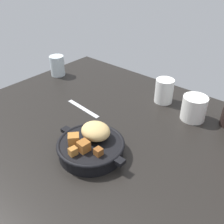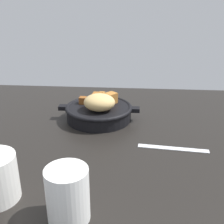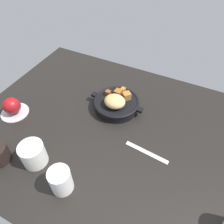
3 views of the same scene
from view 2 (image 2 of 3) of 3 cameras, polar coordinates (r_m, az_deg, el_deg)
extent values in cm
cube|color=black|center=(74.05, -1.81, -6.25)|extent=(112.94, 88.46, 2.40)
cylinder|color=black|center=(83.90, -2.68, -0.20)|extent=(19.08, 19.08, 4.15)
torus|color=black|center=(83.25, -2.70, 0.91)|extent=(19.90, 19.90, 1.20)
cube|color=black|center=(85.34, -9.87, 0.93)|extent=(2.64, 2.40, 1.20)
cube|color=black|center=(82.72, 4.71, 0.49)|extent=(2.64, 2.40, 1.20)
ellipsoid|color=tan|center=(79.61, -2.58, 1.98)|extent=(8.94, 7.94, 4.78)
cube|color=#935623|center=(85.99, -2.99, 2.91)|extent=(3.12, 3.23, 2.98)
cube|color=brown|center=(85.55, -5.93, 2.39)|extent=(2.21, 2.18, 2.06)
cube|color=#A86B2D|center=(85.39, -0.22, 2.87)|extent=(4.30, 4.32, 3.17)
cube|color=#A86B2D|center=(88.89, -2.11, 3.33)|extent=(2.11, 2.47, 2.23)
cube|color=silver|center=(70.30, 12.30, -7.20)|extent=(17.08, 3.24, 0.36)
cylinder|color=white|center=(47.70, -8.98, -16.25)|extent=(7.07, 7.07, 9.46)
camera|label=1|loc=(1.30, -22.29, 28.81)|focal=41.59mm
camera|label=3|loc=(0.41, 88.94, 62.58)|focal=34.31mm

